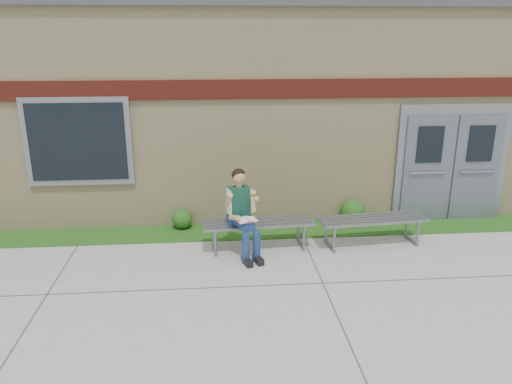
{
  "coord_description": "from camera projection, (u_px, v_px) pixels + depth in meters",
  "views": [
    {
      "loc": [
        -0.55,
        -6.06,
        3.57
      ],
      "look_at": [
        0.1,
        1.7,
        1.07
      ],
      "focal_mm": 35.0,
      "sensor_mm": 36.0,
      "label": 1
    }
  ],
  "objects": [
    {
      "name": "girl",
      "position": [
        242.0,
        212.0,
        8.2
      ],
      "size": [
        0.62,
        0.91,
        1.45
      ],
      "rotation": [
        0.0,
        0.0,
        0.3
      ],
      "color": "navy",
      "rests_on": "ground"
    },
    {
      "name": "ground",
      "position": [
        259.0,
        304.0,
        6.88
      ],
      "size": [
        80.0,
        80.0,
        0.0
      ],
      "primitive_type": "plane",
      "color": "#9E9E99",
      "rests_on": "ground"
    },
    {
      "name": "shrub_mid",
      "position": [
        182.0,
        219.0,
        9.43
      ],
      "size": [
        0.38,
        0.38,
        0.38
      ],
      "primitive_type": "sphere",
      "color": "#264C14",
      "rests_on": "grass_strip"
    },
    {
      "name": "bench_right",
      "position": [
        372.0,
        224.0,
        8.7
      ],
      "size": [
        1.93,
        0.69,
        0.49
      ],
      "rotation": [
        0.0,
        0.0,
        0.09
      ],
      "color": "slate",
      "rests_on": "ground"
    },
    {
      "name": "shrub_east",
      "position": [
        352.0,
        211.0,
        9.67
      ],
      "size": [
        0.48,
        0.48,
        0.48
      ],
      "primitive_type": "sphere",
      "color": "#264C14",
      "rests_on": "grass_strip"
    },
    {
      "name": "school_building",
      "position": [
        237.0,
        97.0,
        11.92
      ],
      "size": [
        16.2,
        6.22,
        4.2
      ],
      "color": "beige",
      "rests_on": "ground"
    },
    {
      "name": "bench_left",
      "position": [
        258.0,
        228.0,
        8.54
      ],
      "size": [
        1.92,
        0.65,
        0.49
      ],
      "rotation": [
        0.0,
        0.0,
        0.07
      ],
      "color": "slate",
      "rests_on": "ground"
    },
    {
      "name": "grass_strip",
      "position": [
        247.0,
        231.0,
        9.35
      ],
      "size": [
        16.0,
        0.8,
        0.02
      ],
      "primitive_type": "cube",
      "color": "#264C14",
      "rests_on": "ground"
    }
  ]
}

